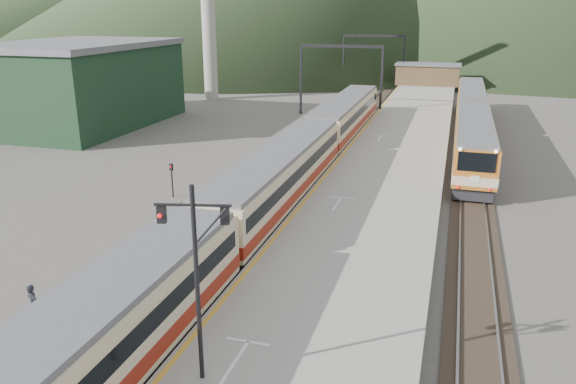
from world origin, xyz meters
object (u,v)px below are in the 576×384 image
(second_train, at_px, (472,120))
(worker, at_px, (33,304))
(signal_mast, at_px, (196,264))
(main_train, at_px, (280,177))

(second_train, relative_size, worker, 22.60)
(signal_mast, xyz_separation_m, worker, (-8.43, 2.50, -4.02))
(second_train, bearing_deg, signal_mast, -101.55)
(second_train, xyz_separation_m, signal_mast, (-8.38, -41.02, 2.93))
(main_train, relative_size, worker, 36.84)
(main_train, distance_m, signal_mast, 18.40)
(second_train, height_order, worker, second_train)
(main_train, xyz_separation_m, second_train, (11.50, 23.10, -0.14))
(main_train, relative_size, signal_mast, 9.84)
(main_train, relative_size, second_train, 1.63)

